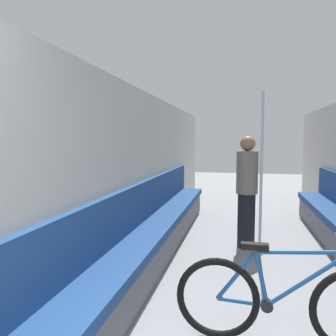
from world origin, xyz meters
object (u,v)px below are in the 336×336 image
object	(u,v)px
bench_seat_row_left	(154,234)
bicycle	(284,302)
grab_pole_near	(261,177)
passenger_standing	(247,190)

from	to	relation	value
bench_seat_row_left	bicycle	size ratio (longest dim) A/B	3.74
grab_pole_near	passenger_standing	bearing A→B (deg)	118.19
bench_seat_row_left	bicycle	distance (m)	2.08
bench_seat_row_left	bicycle	bearing A→B (deg)	-47.61
grab_pole_near	bicycle	bearing A→B (deg)	-88.13
bench_seat_row_left	bicycle	xyz separation A→B (m)	(1.40, -1.54, 0.02)
bicycle	grab_pole_near	distance (m)	2.10
bench_seat_row_left	passenger_standing	distance (m)	1.47
grab_pole_near	passenger_standing	distance (m)	0.44
grab_pole_near	passenger_standing	size ratio (longest dim) A/B	1.36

